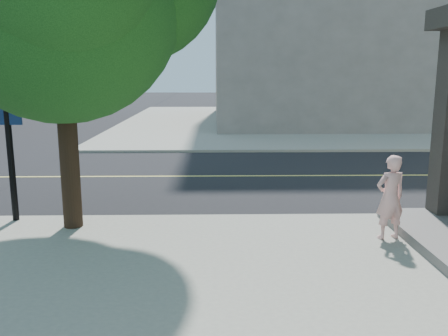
{
  "coord_description": "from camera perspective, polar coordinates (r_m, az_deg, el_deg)",
  "views": [
    {
      "loc": [
        4.86,
        -10.12,
        3.18
      ],
      "look_at": [
        5.05,
        -0.68,
        1.3
      ],
      "focal_mm": 38.34,
      "sensor_mm": 36.0,
      "label": 1
    }
  ],
  "objects": [
    {
      "name": "road_ew",
      "position": [
        15.73,
        -19.15,
        -1.01
      ],
      "size": [
        140.0,
        9.0,
        0.01
      ],
      "primitive_type": "cube",
      "color": "black",
      "rests_on": "ground"
    },
    {
      "name": "filler_ne",
      "position": [
        33.62,
        15.34,
        17.62
      ],
      "size": [
        18.0,
        16.0,
        14.0
      ],
      "primitive_type": "cube",
      "color": "slate",
      "rests_on": "sidewalk_ne"
    },
    {
      "name": "sidewalk_ne",
      "position": [
        32.92,
        14.11,
        5.49
      ],
      "size": [
        29.0,
        25.0,
        0.12
      ],
      "primitive_type": "cube",
      "color": "gray",
      "rests_on": "ground"
    },
    {
      "name": "man_on_phone",
      "position": [
        9.39,
        19.2,
        -3.32
      ],
      "size": [
        0.66,
        0.52,
        1.59
      ],
      "primitive_type": "imported",
      "rotation": [
        0.0,
        0.0,
        3.4
      ],
      "color": "beige",
      "rests_on": "sidewalk_se"
    }
  ]
}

